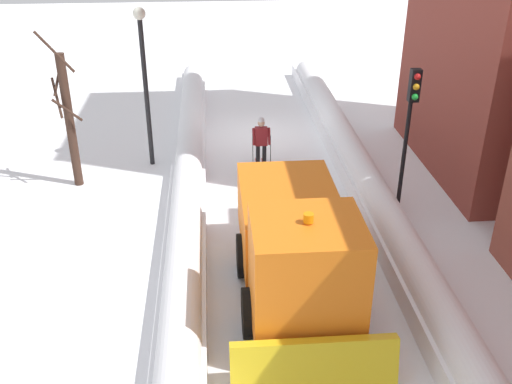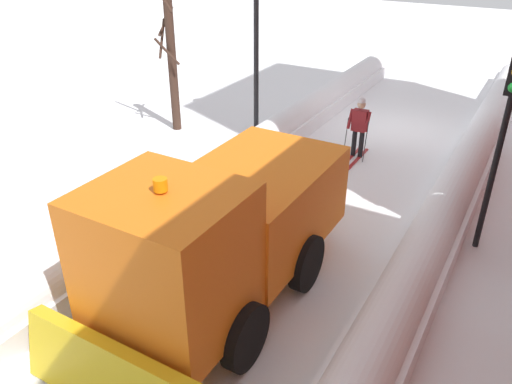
% 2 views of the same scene
% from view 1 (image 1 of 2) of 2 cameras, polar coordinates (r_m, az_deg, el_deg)
% --- Properties ---
extents(ground_plane, '(80.00, 80.00, 0.00)m').
position_cam_1_polar(ground_plane, '(14.25, 4.31, -9.84)').
color(ground_plane, white).
extents(snowbank_left, '(1.10, 36.00, 1.03)m').
position_cam_1_polar(snowbank_left, '(14.62, 15.25, -7.61)').
color(snowbank_left, white).
rests_on(snowbank_left, ground).
extents(snowbank_right, '(1.10, 36.00, 0.94)m').
position_cam_1_polar(snowbank_right, '(13.90, -7.13, -9.07)').
color(snowbank_right, white).
rests_on(snowbank_right, ground).
extents(plow_truck, '(3.20, 5.98, 3.12)m').
position_cam_1_polar(plow_truck, '(13.21, 3.88, -5.31)').
color(plow_truck, orange).
rests_on(plow_truck, ground).
extents(skier, '(0.62, 1.80, 1.81)m').
position_cam_1_polar(skier, '(19.96, 0.50, 5.09)').
color(skier, black).
rests_on(skier, ground).
extents(traffic_light_pole, '(0.28, 0.42, 4.29)m').
position_cam_1_polar(traffic_light_pole, '(17.00, 14.74, 7.33)').
color(traffic_light_pole, black).
rests_on(traffic_light_pole, ground).
extents(street_lamp, '(0.40, 0.40, 5.31)m').
position_cam_1_polar(street_lamp, '(19.75, -10.78, 11.59)').
color(street_lamp, black).
rests_on(street_lamp, ground).
extents(bare_tree_near, '(1.05, 0.86, 5.01)m').
position_cam_1_polar(bare_tree_near, '(19.13, -17.67, 6.75)').
color(bare_tree_near, '#3F2A21').
rests_on(bare_tree_near, ground).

